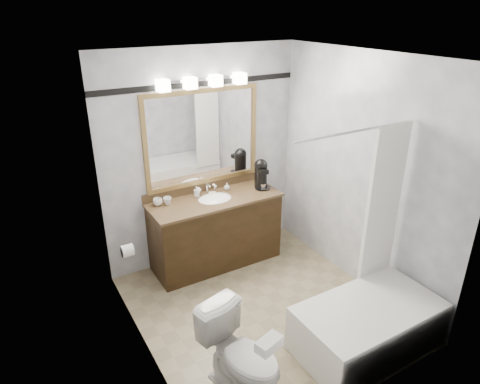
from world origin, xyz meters
The scene contains 15 objects.
room centered at (0.00, 0.00, 1.25)m, with size 2.42×2.62×2.52m.
vanity centered at (0.00, 1.02, 0.44)m, with size 1.53×0.58×0.97m.
mirror centered at (0.00, 1.28, 1.50)m, with size 1.40×0.04×1.10m.
vanity_light_bar centered at (0.00, 1.23, 2.13)m, with size 1.02×0.14×0.12m.
accent_stripe centered at (0.00, 1.29, 2.10)m, with size 2.40×0.01×0.06m, color black.
bathtub centered at (0.55, -0.90, 0.28)m, with size 1.30×0.75×1.96m.
tp_roll centered at (-1.14, 0.66, 0.70)m, with size 0.12×0.12×0.11m, color white.
toilet centered at (-0.69, -0.76, 0.36)m, with size 0.41×0.71×0.73m, color white.
tissue_box centered at (-0.69, -1.12, 0.77)m, with size 0.19×0.11×0.08m, color white.
coffee_maker centered at (0.64, 1.03, 1.03)m, with size 0.18×0.23×0.35m.
cup_left centered at (-0.62, 1.18, 0.89)m, with size 0.10×0.10×0.08m, color white.
cup_right centered at (-0.52, 1.14, 0.89)m, with size 0.09×0.09×0.08m, color white.
soap_bottle_a centered at (-0.15, 1.18, 0.91)m, with size 0.05×0.05×0.12m, color white.
soap_bottle_b centered at (0.24, 1.16, 0.89)m, with size 0.07×0.07×0.09m, color white.
soap_bar centered at (0.03, 1.13, 0.86)m, with size 0.08×0.05×0.03m, color beige.
Camera 1 is at (-2.00, -2.95, 2.90)m, focal length 32.00 mm.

